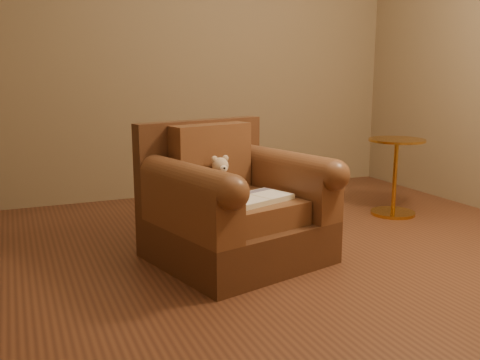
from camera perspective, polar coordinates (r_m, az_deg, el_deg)
name	(u,v)px	position (r m, az deg, el deg)	size (l,w,h in m)	color
floor	(297,261)	(3.24, 6.10, -8.62)	(4.00, 4.00, 0.00)	brown
armchair	(233,207)	(3.20, -0.76, -2.94)	(1.09, 1.06, 0.81)	#4E2D1A
teddy_bear	(222,179)	(3.21, -1.97, 0.07)	(0.17, 0.19, 0.24)	#CFB191
guidebook	(256,198)	(3.04, 1.74, -1.97)	(0.46, 0.36, 0.03)	beige
side_table	(395,174)	(4.34, 16.20, 0.59)	(0.43, 0.43, 0.60)	#C48A36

